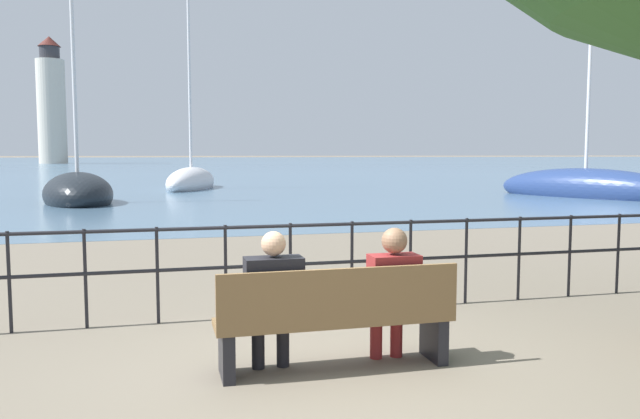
# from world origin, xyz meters

# --- Properties ---
(ground_plane) EXTENTS (1000.00, 1000.00, 0.00)m
(ground_plane) POSITION_xyz_m (0.00, 0.00, 0.00)
(ground_plane) COLOR #706656
(harbor_water) EXTENTS (600.00, 300.00, 0.01)m
(harbor_water) POSITION_xyz_m (0.00, 158.68, 0.00)
(harbor_water) COLOR slate
(harbor_water) RESTS_ON ground_plane
(park_bench) EXTENTS (2.04, 0.45, 0.90)m
(park_bench) POSITION_xyz_m (0.00, -0.07, 0.44)
(park_bench) COLOR brown
(park_bench) RESTS_ON ground_plane
(seated_person_left) EXTENTS (0.48, 0.35, 1.20)m
(seated_person_left) POSITION_xyz_m (-0.53, 0.01, 0.66)
(seated_person_left) COLOR black
(seated_person_left) RESTS_ON ground_plane
(seated_person_right) EXTENTS (0.43, 0.35, 1.20)m
(seated_person_right) POSITION_xyz_m (0.53, 0.01, 0.66)
(seated_person_right) COLOR maroon
(seated_person_right) RESTS_ON ground_plane
(promenade_railing) EXTENTS (13.19, 0.04, 1.05)m
(promenade_railing) POSITION_xyz_m (-0.00, 1.84, 0.69)
(promenade_railing) COLOR black
(promenade_railing) RESTS_ON ground_plane
(sailboat_0) EXTENTS (4.95, 8.04, 12.91)m
(sailboat_0) POSITION_xyz_m (15.93, 17.53, 0.40)
(sailboat_0) COLOR navy
(sailboat_0) RESTS_ON ground_plane
(sailboat_2) EXTENTS (3.78, 6.93, 11.15)m
(sailboat_2) POSITION_xyz_m (0.21, 28.10, 0.37)
(sailboat_2) COLOR silver
(sailboat_2) RESTS_ON ground_plane
(sailboat_3) EXTENTS (3.29, 5.38, 7.82)m
(sailboat_3) POSITION_xyz_m (-4.33, 19.47, 0.35)
(sailboat_3) COLOR black
(sailboat_3) RESTS_ON ground_plane
(harbor_lighthouse) EXTENTS (4.95, 4.95, 22.87)m
(harbor_lighthouse) POSITION_xyz_m (-20.04, 117.94, 10.64)
(harbor_lighthouse) COLOR beige
(harbor_lighthouse) RESTS_ON ground_plane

